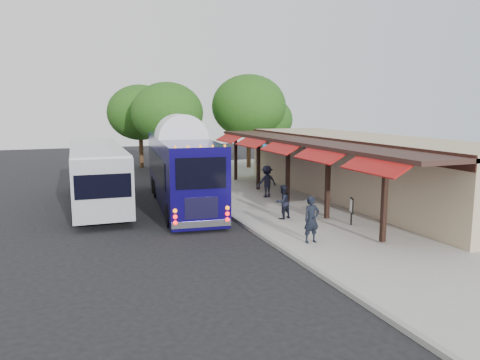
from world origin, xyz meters
name	(u,v)px	position (x,y,z in m)	size (l,w,h in m)	color
ground	(250,231)	(0.00, 0.00, 0.00)	(90.00, 90.00, 0.00)	black
sidewalk	(307,203)	(5.00, 4.00, 0.07)	(10.00, 40.00, 0.15)	#9E9B93
curb	(221,210)	(0.05, 4.00, 0.07)	(0.20, 40.00, 0.16)	gray
station_shelter	(361,167)	(8.38, 4.00, 1.85)	(8.15, 20.00, 3.60)	tan
coach_bus	(181,167)	(-1.45, 6.18, 2.08)	(3.77, 12.27, 3.86)	#0D064C
city_bus	(97,172)	(-5.68, 7.89, 1.76)	(2.85, 11.90, 3.18)	#95979D
ped_a	(312,220)	(1.33, -2.93, 1.04)	(0.65, 0.43, 1.79)	black
ped_b	(283,202)	(1.98, 0.87, 0.94)	(0.77, 0.60, 1.58)	black
ped_c	(214,175)	(1.61, 10.05, 0.91)	(0.89, 0.37, 1.52)	black
ped_d	(267,181)	(3.40, 5.86, 1.05)	(1.16, 0.67, 1.80)	black
sign_board	(352,207)	(4.27, -1.22, 0.96)	(0.25, 0.51, 1.19)	black
tree_left	(167,113)	(0.39, 18.12, 4.75)	(5.56, 5.56, 7.12)	#382314
tree_mid	(249,106)	(7.28, 18.34, 5.25)	(6.15, 6.15, 7.87)	#382314
tree_right	(265,120)	(9.11, 19.24, 4.10)	(4.81, 4.81, 6.16)	#382314
tree_far	(140,113)	(-1.01, 22.58, 4.72)	(5.53, 5.53, 7.09)	#382314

